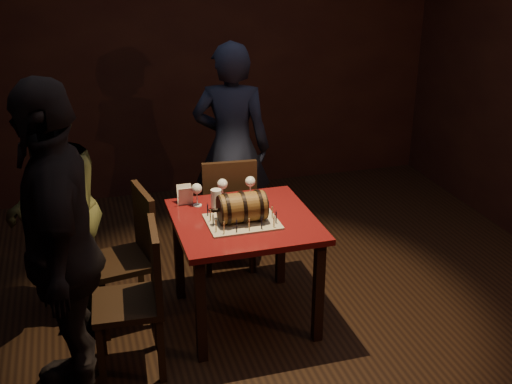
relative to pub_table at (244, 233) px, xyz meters
The scene contains 16 objects.
room_shell 0.77m from the pub_table, 54.70° to the right, with size 5.04×5.04×2.80m.
pub_table is the anchor object (origin of this frame).
cake_board 0.13m from the pub_table, 116.56° to the right, with size 0.45×0.35×0.01m, color #ADA28B.
barrel_cake 0.23m from the pub_table, 117.02° to the right, with size 0.35×0.20×0.20m.
birthday_candles 0.17m from the pub_table, 116.68° to the right, with size 0.40×0.30×0.09m.
wine_glass_left 0.44m from the pub_table, 131.70° to the left, with size 0.07×0.07×0.16m.
wine_glass_mid 0.39m from the pub_table, 101.98° to the left, with size 0.07×0.07×0.16m.
wine_glass_right 0.40m from the pub_table, 67.28° to the left, with size 0.07×0.07×0.16m.
pint_of_ale 0.29m from the pub_table, 130.96° to the left, with size 0.07×0.07×0.15m.
menu_card 0.49m from the pub_table, 134.59° to the left, with size 0.10×0.05×0.13m, color white, non-canonical shape.
chair_back 0.69m from the pub_table, 85.19° to the left, with size 0.43×0.43×0.93m.
chair_left_rear 0.75m from the pub_table, 163.85° to the left, with size 0.46×0.46×0.93m.
chair_left_front 0.81m from the pub_table, 155.00° to the right, with size 0.43×0.43×0.93m.
person_back 1.15m from the pub_table, 79.69° to the left, with size 0.62×0.41×1.70m, color #181C31.
person_left_rear 1.24m from the pub_table, 163.67° to the left, with size 0.78×0.61×1.60m, color #3F3F1F.
person_left_front 1.26m from the pub_table, 157.51° to the right, with size 1.09×0.45×1.86m, color black.
Camera 1 is at (-1.06, -3.52, 2.51)m, focal length 45.00 mm.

